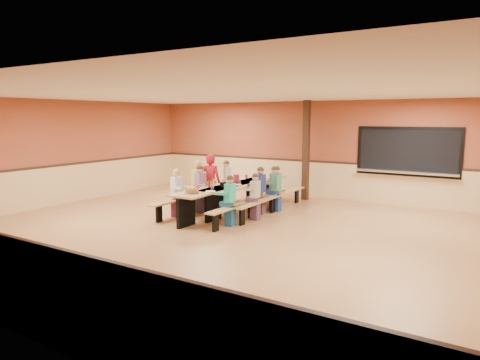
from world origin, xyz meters
The scene contains 23 objects.
ground centered at (0.00, 0.00, 0.00)m, with size 12.00×12.00×0.00m, color #986539.
room_envelope centered at (0.00, 0.00, 0.69)m, with size 12.04×10.04×3.02m.
kitchen_pass_through centered at (2.60, 4.96, 1.49)m, with size 2.78×0.28×1.38m.
structural_post centered at (-0.20, 4.40, 1.50)m, with size 0.18×0.18×3.00m, color black.
cafeteria_table_main centered at (-1.24, 1.46, 0.53)m, with size 1.91×3.70×0.74m.
cafeteria_table_second centered at (-1.03, 2.25, 0.53)m, with size 1.91×3.70×0.74m.
seated_child_white_left centered at (-2.07, 0.57, 0.60)m, with size 0.36×0.30×1.20m, color silver, non-canonical shape.
seated_adult_yellow centered at (-2.07, 1.46, 0.66)m, with size 0.42×0.35×1.32m, color #C0E630, non-canonical shape.
seated_child_grey_left centered at (-2.07, 2.86, 0.61)m, with size 0.37×0.31×1.22m, color silver, non-canonical shape.
seated_child_teal_right centered at (-0.42, 0.51, 0.58)m, with size 0.34×0.28×1.16m, color #23AE88, non-canonical shape.
seated_child_navy_right centered at (-0.42, 1.95, 0.61)m, with size 0.37×0.30×1.22m, color navy, non-canonical shape.
seated_child_char_right centered at (-0.42, 2.73, 0.58)m, with size 0.34×0.28×1.16m, color #545860, non-canonical shape.
seated_child_purple_sec centered at (-1.86, 1.29, 0.62)m, with size 0.38×0.31×1.24m, color #9A5E95, non-canonical shape.
seated_child_green_sec centered at (-0.21, 2.47, 0.60)m, with size 0.36×0.29×1.19m, color #408164, non-canonical shape.
seated_child_tan_sec centered at (-0.21, 1.32, 0.57)m, with size 0.33×0.27×1.13m, color tan, non-canonical shape.
standing_woman centered at (-1.83, 1.72, 0.76)m, with size 0.55×0.36×1.52m, color red.
punch_pitcher centered at (-1.24, 2.09, 0.85)m, with size 0.16×0.16×0.22m, color #B0172A.
chip_bowl centered at (-1.27, 0.18, 0.81)m, with size 0.32×0.32×0.15m, color orange, non-canonical shape.
napkin_dispenser centered at (-1.14, 1.29, 0.80)m, with size 0.10×0.14×0.13m, color black.
condiment_mustard centered at (-1.46, 1.35, 0.82)m, with size 0.06×0.06×0.17m, color yellow.
condiment_ketchup centered at (-1.43, 1.09, 0.82)m, with size 0.06×0.06×0.17m, color #B2140F.
table_paddle centered at (-1.26, 1.55, 0.88)m, with size 0.16×0.16×0.56m.
place_settings centered at (-1.24, 1.46, 0.80)m, with size 0.65×3.30×0.11m, color beige, non-canonical shape.
Camera 1 is at (4.83, -7.62, 2.49)m, focal length 32.00 mm.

